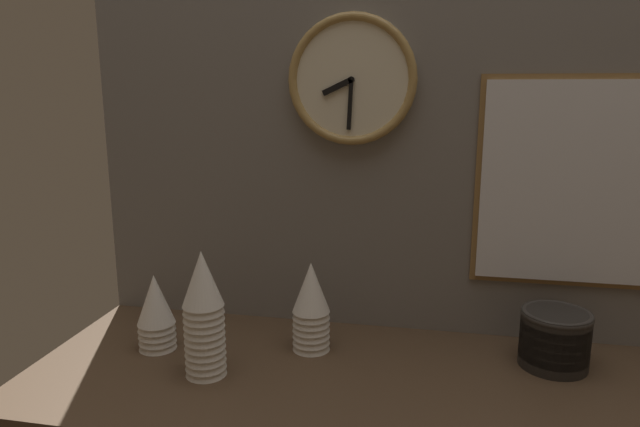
{
  "coord_description": "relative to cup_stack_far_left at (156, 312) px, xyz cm",
  "views": [
    {
      "loc": [
        0.66,
        -105.02,
        56.7
      ],
      "look_at": [
        -21.09,
        4.0,
        32.17
      ],
      "focal_mm": 32.0,
      "sensor_mm": 36.0,
      "label": 1
    }
  ],
  "objects": [
    {
      "name": "cup_stack_left",
      "position": [
        15.14,
        -9.01,
        4.42
      ],
      "size": [
        8.29,
        8.29,
        25.93
      ],
      "color": "white",
      "rests_on": "ground_plane"
    },
    {
      "name": "wall_clock",
      "position": [
        40.02,
        20.24,
        49.93
      ],
      "size": [
        28.86,
        2.7,
        28.86
      ],
      "color": "beige"
    },
    {
      "name": "ground_plane",
      "position": [
        57.78,
        -3.22,
        -10.54
      ],
      "size": [
        160.0,
        56.0,
        4.0
      ],
      "primitive_type": "cube",
      "color": "#4C3826"
    },
    {
      "name": "cup_stack_center_left",
      "position": [
        33.62,
        6.25,
        1.47
      ],
      "size": [
        8.29,
        8.29,
        20.03
      ],
      "color": "white",
      "rests_on": "ground_plane"
    },
    {
      "name": "cup_stack_far_left",
      "position": [
        0.0,
        0.0,
        0.0
      ],
      "size": [
        8.29,
        8.29,
        17.09
      ],
      "color": "white",
      "rests_on": "ground_plane"
    },
    {
      "name": "wall_tiled_back",
      "position": [
        57.78,
        23.28,
        43.96
      ],
      "size": [
        160.0,
        3.0,
        105.0
      ],
      "color": "slate",
      "rests_on": "ground_plane"
    },
    {
      "name": "menu_board",
      "position": [
        92.4,
        21.13,
        28.07
      ],
      "size": [
        49.23,
        1.32,
        46.12
      ],
      "color": "olive"
    },
    {
      "name": "bowl_stack_right",
      "position": [
        84.68,
        8.57,
        -2.22
      ],
      "size": [
        14.24,
        14.24,
        12.01
      ],
      "color": "black",
      "rests_on": "ground_plane"
    }
  ]
}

